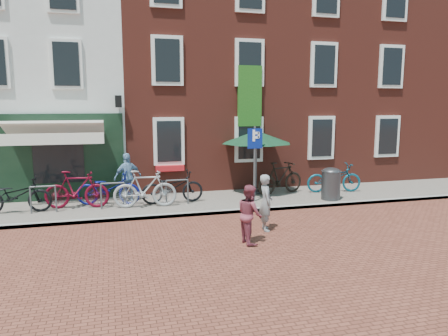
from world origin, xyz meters
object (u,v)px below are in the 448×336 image
object	(u,v)px
woman	(266,203)
bicycle_5	(280,178)
bicycle_2	(108,188)
bicycle_6	(334,178)
boy	(250,214)
parasol	(256,135)
bicycle_4	(172,187)
litter_bin	(331,182)
bicycle_3	(145,189)
bicycle_1	(77,190)
parking_sign	(255,151)
bicycle_0	(15,195)
cafe_person	(128,177)

from	to	relation	value
woman	bicycle_5	bearing A→B (deg)	-20.15
bicycle_2	bicycle_6	xyz separation A→B (m)	(8.01, -0.12, 0.00)
bicycle_5	boy	bearing A→B (deg)	132.98
parasol	bicycle_4	xyz separation A→B (m)	(-3.14, -0.74, -1.60)
litter_bin	bicycle_5	distance (m)	1.81
bicycle_3	bicycle_5	bearing A→B (deg)	-77.59
woman	bicycle_1	xyz separation A→B (m)	(-4.95, 3.39, -0.06)
parking_sign	litter_bin	bearing A→B (deg)	-8.48
parasol	boy	size ratio (longest dim) A/B	1.80
boy	bicycle_3	bearing A→B (deg)	24.07
bicycle_2	bicycle_3	bearing A→B (deg)	-109.24
boy	bicycle_0	xyz separation A→B (m)	(-5.93, 4.11, -0.08)
woman	bicycle_6	bearing A→B (deg)	-40.97
bicycle_2	cafe_person	bearing A→B (deg)	-51.71
bicycle_1	bicycle_3	bearing A→B (deg)	-93.24
bicycle_5	bicycle_6	distance (m)	2.06
litter_bin	woman	distance (m)	4.09
parking_sign	bicycle_2	bearing A→B (deg)	170.43
parasol	bicycle_2	bearing A→B (deg)	-175.21
parasol	bicycle_3	xyz separation A→B (m)	(-4.06, -1.09, -1.54)
parking_sign	cafe_person	size ratio (longest dim) A/B	1.54
bicycle_2	bicycle_3	xyz separation A→B (m)	(1.11, -0.66, 0.06)
litter_bin	bicycle_6	xyz separation A→B (m)	(0.72, 1.06, -0.07)
parking_sign	bicycle_0	bearing A→B (deg)	176.78
bicycle_5	bicycle_6	world-z (taller)	bicycle_5
bicycle_0	litter_bin	bearing A→B (deg)	-94.03
parasol	bicycle_1	size ratio (longest dim) A/B	1.30
bicycle_4	bicycle_5	distance (m)	3.94
bicycle_2	bicycle_4	xyz separation A→B (m)	(2.02, -0.30, 0.00)
bicycle_3	bicycle_1	bearing A→B (deg)	82.62
woman	bicycle_0	distance (m)	7.42
litter_bin	bicycle_5	xyz separation A→B (m)	(-1.34, 1.21, -0.01)
bicycle_2	bicycle_4	size ratio (longest dim) A/B	1.00
bicycle_6	bicycle_4	bearing A→B (deg)	100.49
parasol	bicycle_1	xyz separation A→B (m)	(-6.11, -0.66, -1.54)
woman	bicycle_2	world-z (taller)	woman
cafe_person	bicycle_2	distance (m)	0.76
bicycle_4	bicycle_3	bearing A→B (deg)	107.99
litter_bin	parking_sign	size ratio (longest dim) A/B	0.47
woman	litter_bin	bearing A→B (deg)	-45.50
bicycle_5	bicycle_1	bearing A→B (deg)	75.81
woman	parking_sign	bearing A→B (deg)	-5.52
boy	bicycle_6	size ratio (longest dim) A/B	0.70
bicycle_4	parasol	bearing A→B (deg)	-79.92
parking_sign	bicycle_3	bearing A→B (deg)	177.85
litter_bin	woman	xyz separation A→B (m)	(-3.28, -2.44, 0.05)
litter_bin	bicycle_0	world-z (taller)	litter_bin
bicycle_3	bicycle_4	distance (m)	0.98
bicycle_1	bicycle_4	distance (m)	2.97
bicycle_2	bicycle_0	bearing A→B (deg)	109.38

